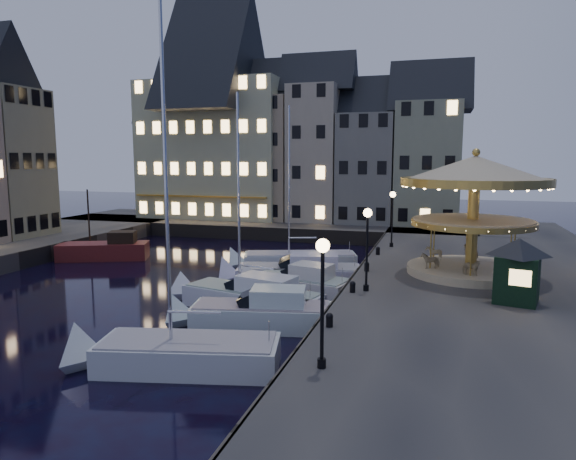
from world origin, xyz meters
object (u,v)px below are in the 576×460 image
(bollard_c, at_px, (367,266))
(red_fishing_boat, at_px, (106,251))
(motorboat_a, at_px, (174,355))
(streetlamp_b, at_px, (367,237))
(streetlamp_a, at_px, (322,285))
(motorboat_f, at_px, (292,261))
(carousel, at_px, (474,192))
(ticket_kiosk, at_px, (518,259))
(motorboat_b, at_px, (253,315))
(motorboat_e, at_px, (293,274))
(streetlamp_c, at_px, (392,211))
(bollard_a, at_px, (330,319))
(bollard_b, at_px, (353,286))
(motorboat_d, at_px, (295,284))
(motorboat_c, at_px, (245,297))
(bollard_d, at_px, (378,250))

(bollard_c, bearing_deg, red_fishing_boat, 168.53)
(bollard_c, distance_m, motorboat_a, 14.30)
(red_fishing_boat, bearing_deg, streetlamp_b, -22.00)
(streetlamp_a, xyz_separation_m, red_fishing_boat, (-21.77, 18.80, -3.33))
(motorboat_f, distance_m, carousel, 13.82)
(motorboat_f, relative_size, ticket_kiosk, 3.52)
(motorboat_b, xyz_separation_m, motorboat_e, (-0.58, 8.74, 0.00))
(carousel, relative_size, ticket_kiosk, 2.40)
(streetlamp_c, height_order, bollard_a, streetlamp_c)
(bollard_a, xyz_separation_m, bollard_b, (0.00, 5.50, 0.00))
(bollard_a, xyz_separation_m, carousel, (5.84, 11.48, 4.42))
(streetlamp_a, relative_size, motorboat_e, 0.47)
(streetlamp_c, relative_size, motorboat_d, 0.61)
(ticket_kiosk, bearing_deg, streetlamp_b, 179.02)
(streetlamp_a, distance_m, motorboat_e, 16.59)
(motorboat_a, relative_size, motorboat_c, 1.14)
(red_fishing_boat, bearing_deg, motorboat_e, -11.97)
(streetlamp_c, xyz_separation_m, bollard_b, (-0.60, -14.00, -2.41))
(streetlamp_c, height_order, ticket_kiosk, streetlamp_c)
(bollard_a, relative_size, motorboat_f, 0.05)
(bollard_a, bearing_deg, motorboat_e, 112.89)
(motorboat_d, distance_m, ticket_kiosk, 12.13)
(bollard_b, distance_m, carousel, 9.45)
(streetlamp_c, distance_m, bollard_a, 19.66)
(carousel, bearing_deg, bollard_d, 142.26)
(motorboat_b, bearing_deg, red_fishing_boat, 144.26)
(streetlamp_a, relative_size, ticket_kiosk, 1.22)
(red_fishing_boat, bearing_deg, streetlamp_a, -40.81)
(motorboat_a, relative_size, motorboat_e, 1.48)
(bollard_a, height_order, bollard_c, same)
(streetlamp_b, relative_size, bollard_a, 7.32)
(motorboat_b, bearing_deg, bollard_b, 34.77)
(carousel, bearing_deg, bollard_c, -170.46)
(red_fishing_boat, distance_m, ticket_kiosk, 30.18)
(bollard_d, bearing_deg, motorboat_f, -177.41)
(bollard_a, relative_size, bollard_d, 1.00)
(motorboat_b, relative_size, red_fishing_boat, 1.07)
(bollard_a, height_order, bollard_d, same)
(motorboat_a, distance_m, ticket_kiosk, 15.79)
(streetlamp_b, height_order, bollard_a, streetlamp_b)
(streetlamp_b, distance_m, ticket_kiosk, 6.98)
(bollard_a, height_order, motorboat_f, motorboat_f)
(streetlamp_b, xyz_separation_m, ticket_kiosk, (6.95, -0.12, -0.69))
(bollard_a, bearing_deg, motorboat_a, -153.55)
(bollard_b, distance_m, motorboat_a, 9.88)
(bollard_c, bearing_deg, bollard_b, -90.00)
(bollard_c, xyz_separation_m, red_fishing_boat, (-21.17, 4.30, -0.92))
(streetlamp_a, height_order, motorboat_d, streetlamp_a)
(streetlamp_c, xyz_separation_m, motorboat_e, (-5.38, -8.18, -3.37))
(bollard_c, relative_size, motorboat_d, 0.08)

